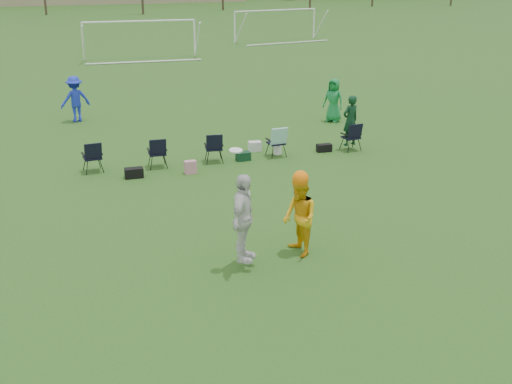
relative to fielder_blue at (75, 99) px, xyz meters
name	(u,v)px	position (x,y,z in m)	size (l,w,h in m)	color
ground	(235,281)	(1.70, -15.24, -0.92)	(260.00, 260.00, 0.00)	#2A571B
fielder_blue	(75,99)	(0.00, 0.00, 0.00)	(1.19, 0.68, 1.83)	#1A2FC5
fielder_green_far	(333,100)	(9.74, -3.53, -0.05)	(0.85, 0.55, 1.74)	#167D3A
center_contest	(272,217)	(2.75, -14.62, 0.10)	(2.24, 1.26, 2.63)	silver
sideline_setup	(248,142)	(4.78, -7.26, -0.37)	(9.28, 1.96, 1.88)	#0D321B
goal_mid	(139,29)	(5.70, 16.76, 1.01)	(7.40, 0.63, 2.46)	white
goal_right	(276,16)	(17.70, 22.76, 1.01)	(7.35, 1.14, 2.46)	white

